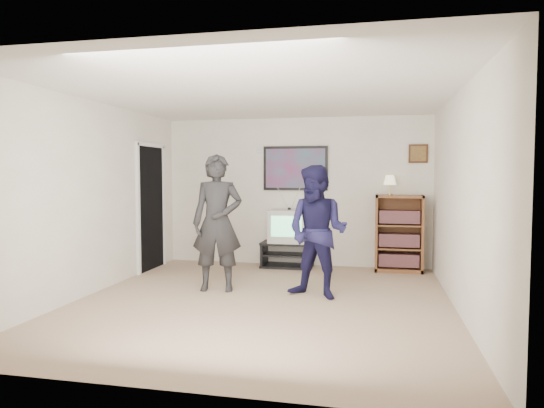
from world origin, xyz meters
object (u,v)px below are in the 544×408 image
at_px(bookshelf, 399,233).
at_px(person_tall, 217,223).
at_px(crt_television, 289,226).
at_px(person_short, 317,232).
at_px(media_stand, 287,255).

height_order(bookshelf, person_tall, person_tall).
relative_size(crt_television, person_short, 0.38).
bearing_deg(person_short, person_tall, -166.32).
distance_m(crt_television, person_short, 2.01).
xyz_separation_m(crt_television, bookshelf, (1.77, 0.05, -0.08)).
bearing_deg(bookshelf, crt_television, -178.38).
bearing_deg(crt_television, media_stand, 179.12).
bearing_deg(person_tall, person_short, -14.77).
relative_size(bookshelf, person_tall, 0.67).
bearing_deg(crt_television, bookshelf, 0.74).
xyz_separation_m(media_stand, person_tall, (-0.62, -1.77, 0.70)).
xyz_separation_m(bookshelf, person_short, (-1.08, -1.94, 0.22)).
xyz_separation_m(media_stand, person_short, (0.73, -1.89, 0.62)).
bearing_deg(bookshelf, media_stand, -178.41).
distance_m(bookshelf, person_tall, 3.05).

